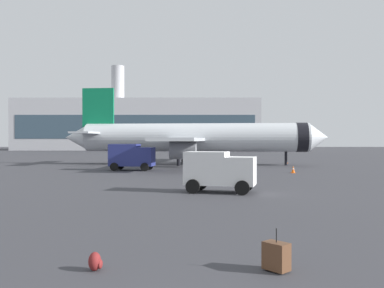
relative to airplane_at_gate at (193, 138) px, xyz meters
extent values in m
cylinder|color=silver|center=(0.23, -0.02, 0.04)|extent=(30.23, 6.89, 3.80)
cone|color=silver|center=(16.34, -1.71, 0.04)|extent=(2.76, 3.84, 3.61)
cone|color=silver|center=(-16.28, 1.70, 0.04)|extent=(3.54, 3.73, 3.42)
cylinder|color=black|center=(14.16, -1.48, 0.04)|extent=(1.79, 4.00, 3.88)
cube|color=silver|center=(0.07, 8.04, -0.26)|extent=(6.44, 16.41, 0.36)
cube|color=silver|center=(-1.59, -7.88, -0.26)|extent=(6.44, 16.41, 0.36)
cylinder|color=gray|center=(-0.19, 5.55, -1.56)|extent=(3.41, 2.52, 2.20)
cylinder|color=gray|center=(-1.33, -5.39, -1.56)|extent=(3.41, 2.52, 2.20)
cube|color=#0C7247|center=(-13.19, 1.38, 3.64)|extent=(4.41, 0.81, 6.40)
cube|color=silver|center=(-13.36, 4.61, 0.64)|extent=(3.21, 6.24, 0.24)
cube|color=silver|center=(-14.02, -1.75, 0.64)|extent=(3.21, 6.24, 0.24)
cylinder|color=black|center=(12.17, -1.27, -2.76)|extent=(0.36, 0.36, 1.80)
cylinder|color=black|center=(-1.51, 2.57, -2.76)|extent=(0.44, 0.44, 1.80)
cylinder|color=black|center=(-2.01, -2.20, -2.76)|extent=(0.44, 0.44, 1.80)
cube|color=navy|center=(-5.28, -10.71, -2.14)|extent=(1.93, 2.38, 2.04)
cube|color=#1E232D|center=(-4.58, -10.79, -1.66)|extent=(0.31, 1.98, 0.84)
cube|color=navy|center=(-7.67, -10.43, -1.96)|extent=(3.36, 2.55, 2.40)
cylinder|color=black|center=(-5.03, -9.58, -3.21)|extent=(0.92, 0.32, 0.90)
cylinder|color=black|center=(-5.30, -11.87, -3.21)|extent=(0.92, 0.32, 0.90)
cylinder|color=black|center=(-8.37, -9.19, -3.21)|extent=(0.92, 0.32, 0.90)
cylinder|color=black|center=(-8.64, -11.47, -3.21)|extent=(0.92, 0.32, 0.90)
cube|color=white|center=(2.85, -30.47, -2.27)|extent=(2.20, 2.38, 1.78)
cube|color=#1E232D|center=(3.57, -30.66, -1.85)|extent=(0.53, 1.76, 0.74)
cube|color=white|center=(0.72, -29.92, -2.11)|extent=(3.06, 2.60, 2.10)
cylinder|color=black|center=(3.32, -29.51, -3.21)|extent=(0.93, 0.44, 0.90)
cylinder|color=black|center=(2.80, -31.55, -3.21)|extent=(0.93, 0.44, 0.90)
cylinder|color=black|center=(0.34, -28.74, -3.21)|extent=(0.93, 0.44, 0.90)
cylinder|color=black|center=(-0.18, -30.78, -3.21)|extent=(0.93, 0.44, 0.90)
cube|color=#F2590C|center=(13.29, 3.51, -3.64)|extent=(0.44, 0.44, 0.04)
cone|color=#F2590C|center=(13.29, 3.51, -3.34)|extent=(0.36, 0.36, 0.56)
cylinder|color=white|center=(13.29, 3.51, -3.31)|extent=(0.23, 0.23, 0.10)
cube|color=#F2590C|center=(6.43, -0.47, -3.64)|extent=(0.44, 0.44, 0.04)
cone|color=#F2590C|center=(6.43, -0.47, -3.29)|extent=(0.36, 0.36, 0.65)
cylinder|color=white|center=(6.43, -0.47, -3.26)|extent=(0.23, 0.23, 0.10)
cube|color=#F2590C|center=(10.03, -14.22, -3.64)|extent=(0.44, 0.44, 0.04)
cone|color=#F2590C|center=(10.03, -14.22, -3.26)|extent=(0.36, 0.36, 0.71)
cylinder|color=white|center=(10.03, -14.22, -3.23)|extent=(0.23, 0.23, 0.10)
cube|color=brown|center=(1.91, -46.37, -3.27)|extent=(0.73, 0.74, 0.70)
cylinder|color=black|center=(1.91, -46.37, -2.74)|extent=(0.02, 0.02, 0.36)
cylinder|color=black|center=(1.76, -46.20, -3.62)|extent=(0.08, 0.08, 0.08)
cylinder|color=black|center=(2.06, -46.53, -3.62)|extent=(0.08, 0.08, 0.08)
ellipsoid|color=maroon|center=(-2.72, -46.32, -3.42)|extent=(0.32, 0.40, 0.48)
ellipsoid|color=maroon|center=(-2.58, -46.32, -3.49)|extent=(0.12, 0.28, 0.24)
cube|color=#B2B2B7|center=(-18.38, 88.69, 4.75)|extent=(80.36, 22.68, 16.82)
cube|color=#334756|center=(-18.38, 77.30, 3.91)|extent=(76.34, 0.10, 7.57)
cylinder|color=#B2B2B7|center=(-25.78, 88.69, 19.16)|extent=(4.40, 4.40, 12.00)
camera|label=1|loc=(-0.23, -57.11, -0.31)|focal=39.67mm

